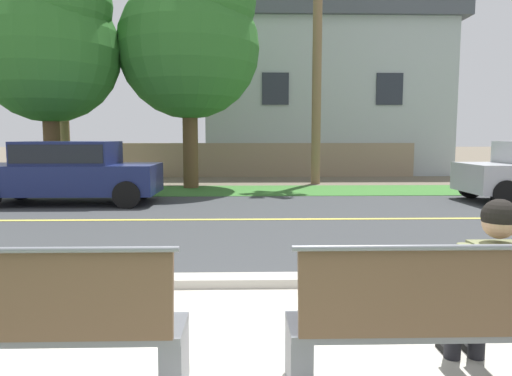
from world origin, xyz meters
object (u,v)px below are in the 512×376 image
Objects in this scene: seated_person_olive at (488,282)px; shade_tree_far_left at (51,40)px; car_navy_near at (69,169)px; shade_tree_left at (193,37)px; bench_left at (19,328)px; bench_right at (449,324)px.

shade_tree_far_left is (-7.20, 11.00, 3.77)m from seated_person_olive.
car_navy_near is at bearing -62.20° from shade_tree_far_left.
shade_tree_left is (3.99, 1.05, 0.32)m from shade_tree_far_left.
bench_left is 0.30× the size of shade_tree_far_left.
car_navy_near is (-5.60, 8.77, 0.39)m from bench_right.
bench_left is 12.57m from shade_tree_far_left.
seated_person_olive is (3.03, 0.17, 0.21)m from bench_left.
car_navy_near is at bearing -128.26° from shade_tree_left.
bench_left is at bearing -89.14° from shade_tree_left.
shade_tree_left reaches higher than bench_right.
shade_tree_left is (-3.21, 12.05, 4.09)m from seated_person_olive.
shade_tree_far_left is (-4.17, 11.17, 3.98)m from bench_left.
shade_tree_left is at bearing 104.92° from seated_person_olive.
shade_tree_far_left is at bearing 121.58° from bench_right.
shade_tree_left is at bearing 51.74° from car_navy_near.
car_navy_near reaches higher than bench_right.
bench_right is 13.71m from shade_tree_far_left.
shade_tree_far_left is at bearing 117.80° from car_navy_near.
shade_tree_left reaches higher than car_navy_near.
seated_person_olive is at bearing 27.44° from bench_right.
bench_left is 1.62× the size of seated_person_olive.
shade_tree_left reaches higher than seated_person_olive.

